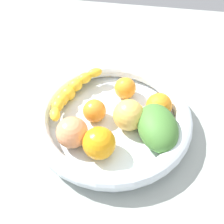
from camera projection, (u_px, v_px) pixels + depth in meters
kitchen_counter at (112, 129)px, 62.12cm from camera, size 120.00×120.00×3.00cm
fruit_bowl at (112, 118)px, 58.84cm from camera, size 35.85×35.85×5.52cm
banana_draped_left at (71, 92)px, 61.99cm from camera, size 10.08×19.02×4.83cm
orange_front at (94, 112)px, 57.85cm from camera, size 5.26×5.26×5.26cm
orange_mid_left at (125, 88)px, 62.92cm from camera, size 5.32×5.32×5.32cm
orange_mid_right at (99, 143)px, 51.48cm from camera, size 6.74×6.74×6.74cm
orange_rear at (159, 106)px, 58.64cm from camera, size 5.96×5.96×5.96cm
peach_blush at (72, 132)px, 53.25cm from camera, size 6.69×6.69×6.69cm
apple_yellow at (129, 115)px, 56.16cm from camera, size 6.97×6.97×6.97cm
mango_green at (157, 127)px, 54.00cm from camera, size 11.64×14.11×6.91cm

